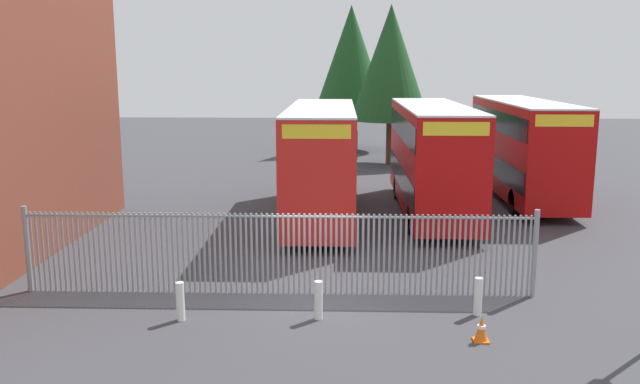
% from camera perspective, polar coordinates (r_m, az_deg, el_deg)
% --- Properties ---
extents(ground_plane, '(100.00, 100.00, 0.00)m').
position_cam_1_polar(ground_plane, '(25.59, 0.28, -2.68)').
color(ground_plane, '#3D3D42').
extents(palisade_fence, '(13.61, 0.14, 2.35)m').
position_cam_1_polar(palisade_fence, '(17.62, -3.63, -5.09)').
color(palisade_fence, gray).
rests_on(palisade_fence, ground).
extents(double_decker_bus_near_gate, '(2.54, 10.81, 4.42)m').
position_cam_1_polar(double_decker_bus_near_gate, '(25.94, 0.14, 2.96)').
color(double_decker_bus_near_gate, red).
rests_on(double_decker_bus_near_gate, ground).
extents(double_decker_bus_behind_fence_left, '(2.54, 10.81, 4.42)m').
position_cam_1_polar(double_decker_bus_behind_fence_left, '(31.23, 17.03, 3.85)').
color(double_decker_bus_behind_fence_left, '#B70C0C').
rests_on(double_decker_bus_behind_fence_left, ground).
extents(double_decker_bus_behind_fence_right, '(2.54, 10.81, 4.42)m').
position_cam_1_polar(double_decker_bus_behind_fence_right, '(27.18, 9.61, 3.17)').
color(double_decker_bus_behind_fence_right, '#B70C0C').
rests_on(double_decker_bus_behind_fence_right, ground).
extents(bollard_near_left, '(0.20, 0.20, 0.95)m').
position_cam_1_polar(bollard_near_left, '(16.37, -11.93, -9.19)').
color(bollard_near_left, silver).
rests_on(bollard_near_left, ground).
extents(bollard_center_front, '(0.20, 0.20, 0.95)m').
position_cam_1_polar(bollard_center_front, '(16.09, -0.13, -9.30)').
color(bollard_center_front, silver).
rests_on(bollard_center_front, ground).
extents(bollard_near_right, '(0.20, 0.20, 0.95)m').
position_cam_1_polar(bollard_near_right, '(16.78, 13.45, -8.75)').
color(bollard_near_right, silver).
rests_on(bollard_near_right, ground).
extents(traffic_cone_by_gate, '(0.34, 0.34, 0.59)m').
position_cam_1_polar(traffic_cone_by_gate, '(15.36, 13.71, -11.39)').
color(traffic_cone_by_gate, orange).
rests_on(traffic_cone_by_gate, ground).
extents(tree_tall_back, '(4.74, 4.74, 9.47)m').
position_cam_1_polar(tree_tall_back, '(40.16, 6.09, 10.98)').
color(tree_tall_back, '#4C3823').
rests_on(tree_tall_back, ground).
extents(tree_short_side, '(5.34, 5.34, 9.97)m').
position_cam_1_polar(tree_short_side, '(46.60, 2.70, 11.12)').
color(tree_short_side, '#4C3823').
rests_on(tree_short_side, ground).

